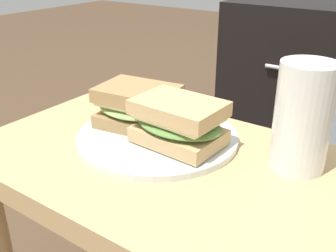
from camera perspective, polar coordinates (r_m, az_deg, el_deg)
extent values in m
cube|color=tan|center=(0.59, -1.04, -5.67)|extent=(0.56, 0.36, 0.04)
cylinder|color=tan|center=(0.94, -7.90, -9.71)|extent=(0.04, 0.04, 0.43)
cylinder|color=silver|center=(1.24, 15.71, 8.16)|extent=(0.08, 0.01, 0.01)
cylinder|color=silver|center=(1.32, 14.63, -1.06)|extent=(0.08, 0.01, 0.01)
cylinder|color=silver|center=(0.62, -1.52, -1.52)|extent=(0.25, 0.25, 0.01)
cube|color=#9E7A4C|center=(0.65, -4.31, 1.05)|extent=(0.14, 0.11, 0.02)
ellipsoid|color=#8CB260|center=(0.64, -4.36, 2.61)|extent=(0.15, 0.12, 0.02)
cube|color=beige|center=(0.64, -4.39, 3.53)|extent=(0.12, 0.09, 0.01)
cube|color=#9E7A4C|center=(0.63, -4.43, 4.71)|extent=(0.13, 0.11, 0.02)
cube|color=tan|center=(0.59, 1.53, -1.36)|extent=(0.13, 0.10, 0.02)
ellipsoid|color=#608C42|center=(0.58, 1.55, 0.33)|extent=(0.14, 0.10, 0.02)
cube|color=beige|center=(0.57, 1.56, 1.34)|extent=(0.12, 0.09, 0.01)
cube|color=tan|center=(0.57, 1.58, 2.63)|extent=(0.13, 0.09, 0.02)
cylinder|color=silver|center=(0.55, 18.96, 1.20)|extent=(0.08, 0.08, 0.15)
cylinder|color=#C67219|center=(0.55, 18.79, 0.06)|extent=(0.07, 0.07, 0.12)
cylinder|color=white|center=(0.53, 19.74, 6.40)|extent=(0.07, 0.07, 0.01)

